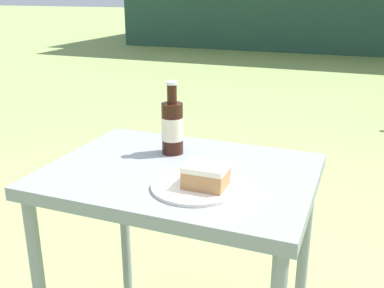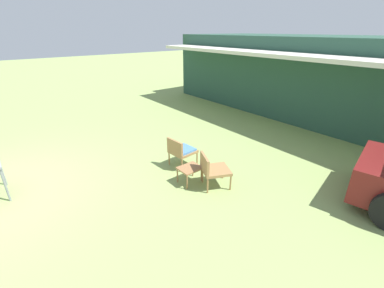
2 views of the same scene
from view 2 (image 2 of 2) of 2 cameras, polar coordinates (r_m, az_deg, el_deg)
The scene contains 4 objects.
cabin_building at distance 11.68m, azimuth 25.01°, elevation 13.83°, with size 11.38×5.63×2.90m.
wicker_chair_cushioned at distance 6.25m, azimuth -2.41°, elevation -1.37°, with size 0.58×0.60×0.74m.
wicker_chair_plain at distance 5.46m, azimuth 4.56°, elevation -5.45°, with size 0.72×0.73×0.74m.
garden_side_table at distance 5.61m, azimuth -0.44°, elevation -5.67°, with size 0.40×0.48×0.37m.
Camera 2 is at (5.89, 0.49, 3.11)m, focal length 24.00 mm.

